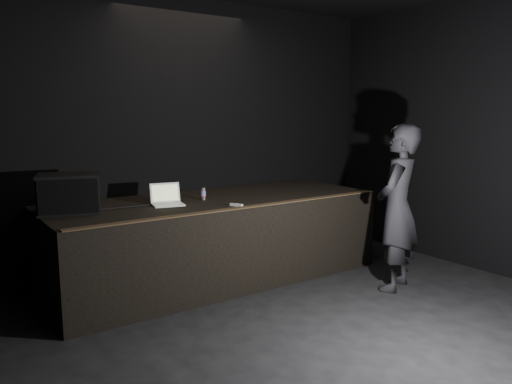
{
  "coord_description": "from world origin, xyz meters",
  "views": [
    {
      "loc": [
        -2.97,
        -2.47,
        2.04
      ],
      "look_at": [
        0.32,
        2.3,
        1.11
      ],
      "focal_mm": 35.0,
      "sensor_mm": 36.0,
      "label": 1
    }
  ],
  "objects": [
    {
      "name": "riser_lip",
      "position": [
        0.0,
        2.02,
        1.01
      ],
      "size": [
        3.92,
        0.1,
        0.01
      ],
      "primitive_type": "cube",
      "color": "brown",
      "rests_on": "stage_riser"
    },
    {
      "name": "ground",
      "position": [
        0.0,
        0.0,
        0.0
      ],
      "size": [
        7.0,
        7.0,
        0.0
      ],
      "primitive_type": "plane",
      "color": "black",
      "rests_on": "ground"
    },
    {
      "name": "beer_can",
      "position": [
        -0.15,
        2.72,
        1.07
      ],
      "size": [
        0.06,
        0.06,
        0.15
      ],
      "color": "silver",
      "rests_on": "stage_riser"
    },
    {
      "name": "room_walls",
      "position": [
        0.0,
        0.0,
        2.02
      ],
      "size": [
        6.1,
        7.1,
        3.52
      ],
      "color": "black",
      "rests_on": "ground"
    },
    {
      "name": "stage_riser",
      "position": [
        0.0,
        2.73,
        0.5
      ],
      "size": [
        4.0,
        1.5,
        1.0
      ],
      "primitive_type": "cube",
      "color": "black",
      "rests_on": "ground"
    },
    {
      "name": "laptop",
      "position": [
        -0.64,
        2.68,
        1.06
      ],
      "size": [
        0.39,
        0.37,
        0.23
      ],
      "rotation": [
        0.0,
        0.0,
        -0.21
      ],
      "color": "white",
      "rests_on": "stage_riser"
    },
    {
      "name": "person",
      "position": [
        1.54,
        1.21,
        0.95
      ],
      "size": [
        0.82,
        0.7,
        1.91
      ],
      "primitive_type": "imported",
      "rotation": [
        0.0,
        0.0,
        3.56
      ],
      "color": "black",
      "rests_on": "ground"
    },
    {
      "name": "cable",
      "position": [
        -1.23,
        2.74,
        1.01
      ],
      "size": [
        0.98,
        0.09,
        0.02
      ],
      "primitive_type": "cylinder",
      "rotation": [
        0.0,
        1.57,
        -0.07
      ],
      "color": "black",
      "rests_on": "stage_riser"
    },
    {
      "name": "plastic_cup",
      "position": [
        -0.48,
        2.75,
        1.05
      ],
      "size": [
        0.08,
        0.08,
        0.1
      ],
      "primitive_type": "cylinder",
      "color": "white",
      "rests_on": "stage_riser"
    },
    {
      "name": "wii_remote",
      "position": [
        -0.05,
        2.14,
        1.01
      ],
      "size": [
        0.1,
        0.16,
        0.03
      ],
      "primitive_type": "cube",
      "rotation": [
        0.0,
        0.0,
        0.44
      ],
      "color": "white",
      "rests_on": "stage_riser"
    },
    {
      "name": "stage_monitor",
      "position": [
        -1.67,
        2.82,
        1.2
      ],
      "size": [
        0.71,
        0.6,
        0.41
      ],
      "rotation": [
        0.0,
        0.0,
        -0.29
      ],
      "color": "black",
      "rests_on": "stage_riser"
    }
  ]
}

